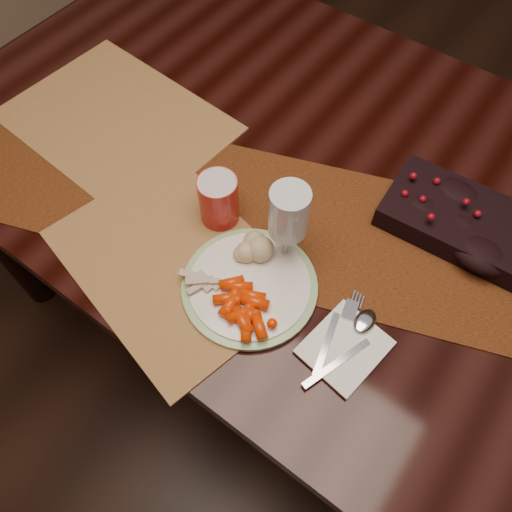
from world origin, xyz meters
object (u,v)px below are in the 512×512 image
Objects in this scene: centerpiece at (471,222)px; mashed_potatoes at (248,246)px; wine_glass at (287,228)px; red_cup at (219,200)px; napkin at (345,347)px; dinner_plate at (250,285)px; turkey_shreds at (199,282)px; baby_carrots at (241,309)px; dining_table at (322,276)px; placemat_main at (172,261)px.

centerpiece reaches higher than mashed_potatoes.
wine_glass is at bearing 39.38° from mashed_potatoes.
mashed_potatoes is 0.81× the size of red_cup.
napkin is (-0.06, -0.33, -0.03)m from centerpiece.
dinner_plate is 3.68× the size of turkey_shreds.
napkin is (0.26, 0.06, -0.02)m from turkey_shreds.
turkey_shreds is (-0.09, 0.00, -0.00)m from baby_carrots.
turkey_shreds reaches higher than dining_table.
dining_table is 5.75× the size of centerpiece.
baby_carrots is 0.21m from red_cup.
dining_table is 0.48m from centerpiece.
centerpiece is 0.34m from napkin.
mashed_potatoes is at bearing 52.17° from placemat_main.
dinner_plate reaches higher than napkin.
dining_table is 0.51m from napkin.
mashed_potatoes is at bearing 121.08° from baby_carrots.
mashed_potatoes is 0.45× the size of wine_glass.
baby_carrots is at bearing -58.92° from mashed_potatoes.
turkey_shreds is 0.35× the size of wine_glass.
mashed_potatoes is 0.11m from red_cup.
dinner_plate is 0.09m from turkey_shreds.
centerpiece reaches higher than dining_table.
mashed_potatoes is 0.08m from wine_glass.
placemat_main is 5.15× the size of mashed_potatoes.
placemat_main is at bearing -140.79° from wine_glass.
dinner_plate is 0.06m from baby_carrots.
dining_table is 0.50m from red_cup.
placemat_main is 6.55× the size of turkey_shreds.
centerpiece is 0.45m from baby_carrots.
napkin is (0.19, 0.00, -0.00)m from dinner_plate.
baby_carrots is at bearing -154.03° from napkin.
placemat_main is 2.30× the size of wine_glass.
napkin is at bearing 18.01° from baby_carrots.
dining_table is 0.53m from placemat_main.
dinner_plate is 0.12m from wine_glass.
placemat_main is 0.22m from wine_glass.
baby_carrots is 0.55× the size of wine_glass.
mashed_potatoes reaches higher than placemat_main.
dinner_plate is 2.34× the size of baby_carrots.
baby_carrots is (0.01, -0.35, 0.40)m from dining_table.
placemat_main is 4.17× the size of baby_carrots.
centerpiece reaches higher than dinner_plate.
red_cup reaches higher than dining_table.
red_cup is (-0.33, 0.09, 0.05)m from napkin.
dining_table is 0.53m from baby_carrots.
red_cup is at bearing 115.82° from turkey_shreds.
centerpiece is 2.39× the size of napkin.
red_cup is (-0.10, 0.04, 0.01)m from mashed_potatoes.
centerpiece reaches higher than turkey_shreds.
baby_carrots is 1.57× the size of turkey_shreds.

